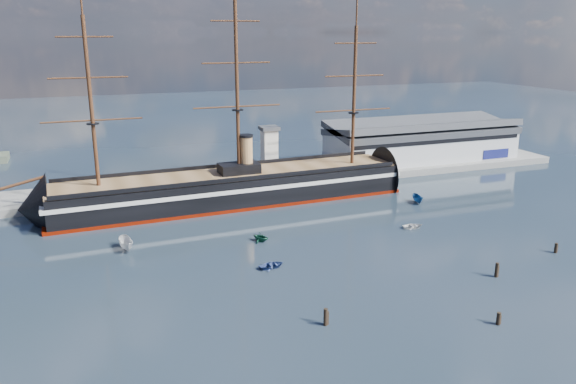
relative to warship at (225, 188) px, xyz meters
name	(u,v)px	position (x,y,z in m)	size (l,w,h in m)	color
ground	(304,221)	(13.31, -20.00, -4.04)	(600.00, 600.00, 0.00)	#182630
quay	(289,181)	(23.31, 16.00, -4.04)	(180.00, 18.00, 2.00)	slate
warehouse	(421,141)	(71.31, 20.00, 3.95)	(63.00, 21.00, 11.60)	#B7BABC
quay_tower	(269,152)	(16.31, 13.00, 5.72)	(5.00, 5.00, 15.00)	silver
warship	(225,188)	(0.00, 0.00, 0.00)	(113.15, 19.28, 53.94)	black
motorboat_a	(127,250)	(-26.69, -23.74, -4.04)	(7.53, 2.76, 3.01)	silver
motorboat_b	(272,268)	(-2.24, -42.50, -4.04)	(3.06, 1.22, 1.43)	navy
motorboat_d	(261,241)	(0.06, -28.70, -4.04)	(6.18, 2.68, 2.27)	#0F412D
motorboat_e	(413,228)	(34.49, -32.85, -4.04)	(2.86, 1.14, 1.33)	silver
motorboat_f	(418,203)	(46.25, -16.84, -4.04)	(6.35, 2.33, 2.54)	navy
piling_near_left	(325,325)	(-1.73, -65.47, -4.04)	(0.64, 0.64, 3.41)	black
piling_near_mid	(498,324)	(22.56, -74.44, -4.04)	(0.64, 0.64, 2.67)	black
piling_near_right	(496,277)	(33.96, -60.60, -4.04)	(0.64, 0.64, 3.41)	black
piling_far_right	(555,253)	(52.86, -55.50, -4.04)	(0.64, 0.64, 2.75)	black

